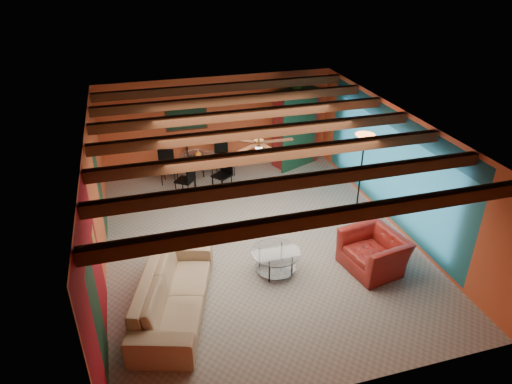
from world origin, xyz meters
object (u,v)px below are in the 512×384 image
object	(u,v)px
sofa	(174,293)
potted_plant	(297,84)
armoire	(295,129)
vase	(197,143)
floor_lamp	(360,178)
armchair	(373,252)
coffee_table	(276,262)
dining_table	(199,165)

from	to	relation	value
sofa	potted_plant	distance (m)	7.13
armoire	vase	bearing A→B (deg)	166.09
floor_lamp	vase	xyz separation A→B (m)	(-3.27, 2.87, 0.11)
armchair	potted_plant	xyz separation A→B (m)	(0.25, 5.22, 2.02)
armoire	sofa	bearing A→B (deg)	-152.21
coffee_table	vase	bearing A→B (deg)	100.32
dining_table	floor_lamp	world-z (taller)	floor_lamp
armchair	armoire	world-z (taller)	armoire
sofa	potted_plant	size ratio (longest dim) A/B	6.17
armchair	potted_plant	bearing A→B (deg)	166.90
vase	potted_plant	bearing A→B (deg)	9.91
coffee_table	floor_lamp	size ratio (longest dim) A/B	0.45
coffee_table	armoire	xyz separation A→B (m)	(2.17, 4.81, 0.84)
armchair	dining_table	size ratio (longest dim) A/B	0.56
sofa	vase	size ratio (longest dim) A/B	14.77
coffee_table	floor_lamp	distance (m)	2.99
armchair	floor_lamp	world-z (taller)	floor_lamp
sofa	armchair	xyz separation A→B (m)	(4.00, 0.14, -0.02)
sofa	armchair	world-z (taller)	sofa
coffee_table	floor_lamp	xyz separation A→B (m)	(2.49, 1.42, 0.83)
dining_table	potted_plant	world-z (taller)	potted_plant
potted_plant	vase	xyz separation A→B (m)	(-2.95, -0.52, -1.21)
dining_table	potted_plant	xyz separation A→B (m)	(2.95, 0.52, 1.85)
armchair	floor_lamp	distance (m)	2.04
dining_table	vase	bearing A→B (deg)	0.00
coffee_table	floor_lamp	world-z (taller)	floor_lamp
dining_table	floor_lamp	xyz separation A→B (m)	(3.27, -2.87, 0.53)
armoire	armchair	bearing A→B (deg)	-116.52
potted_plant	sofa	bearing A→B (deg)	-128.38
armchair	armoire	size ratio (longest dim) A/B	0.54
armoire	floor_lamp	xyz separation A→B (m)	(0.32, -3.39, -0.01)
sofa	coffee_table	size ratio (longest dim) A/B	2.83
armchair	vase	world-z (taller)	vase
sofa	dining_table	xyz separation A→B (m)	(1.30, 4.85, 0.14)
coffee_table	vase	world-z (taller)	vase
dining_table	armoire	world-z (taller)	armoire
sofa	potted_plant	bearing A→B (deg)	-20.90
potted_plant	vase	bearing A→B (deg)	-170.09
armchair	vase	size ratio (longest dim) A/B	6.32
sofa	armoire	bearing A→B (deg)	-20.90
armchair	coffee_table	size ratio (longest dim) A/B	1.21
sofa	floor_lamp	distance (m)	5.03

